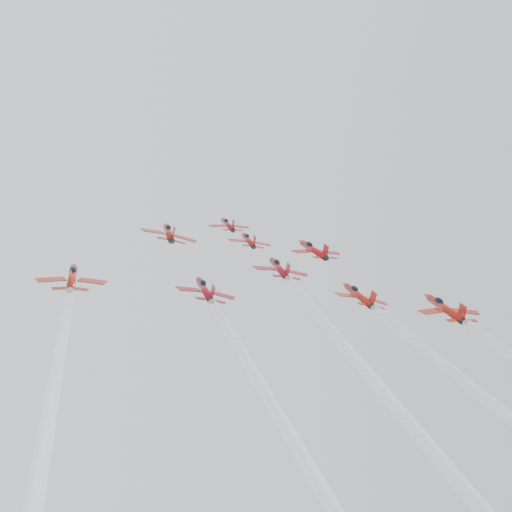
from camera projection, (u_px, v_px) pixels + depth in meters
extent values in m
cylinder|color=#B01015|center=(228.00, 225.00, 146.03)|extent=(1.01, 8.01, 6.19)
cone|color=#B01015|center=(223.00, 219.00, 151.27)|extent=(1.01, 2.22, 2.00)
cone|color=black|center=(233.00, 231.00, 141.22)|extent=(1.01, 1.48, 1.46)
ellipsoid|color=black|center=(227.00, 221.00, 147.90)|extent=(0.92, 2.12, 1.85)
cube|color=#B01015|center=(217.00, 225.00, 144.72)|extent=(3.74, 2.40, 1.04)
cube|color=#B01015|center=(240.00, 227.00, 145.99)|extent=(3.74, 2.40, 1.04)
cube|color=#B01015|center=(233.00, 224.00, 141.99)|extent=(0.11, 2.41, 2.45)
cube|color=#B01015|center=(226.00, 229.00, 141.75)|extent=(1.80, 1.19, 0.60)
cube|color=#B01015|center=(238.00, 231.00, 142.41)|extent=(1.80, 1.19, 0.60)
cylinder|color=#9E170F|center=(169.00, 233.00, 129.95)|extent=(1.23, 9.74, 7.53)
cone|color=#9E170F|center=(165.00, 225.00, 136.32)|extent=(1.23, 2.70, 2.43)
cone|color=black|center=(173.00, 242.00, 124.10)|extent=(1.23, 1.80, 1.78)
ellipsoid|color=black|center=(168.00, 227.00, 132.22)|extent=(1.11, 2.57, 2.25)
cube|color=#9E170F|center=(153.00, 233.00, 128.36)|extent=(4.55, 2.92, 1.27)
cube|color=#9E170F|center=(186.00, 237.00, 129.90)|extent=(4.55, 2.92, 1.27)
cube|color=#9E170F|center=(173.00, 233.00, 125.04)|extent=(0.13, 2.93, 2.98)
cube|color=#9E170F|center=(163.00, 239.00, 124.75)|extent=(2.18, 1.44, 0.73)
cube|color=#9E170F|center=(181.00, 241.00, 125.55)|extent=(2.18, 1.44, 0.73)
cylinder|color=#AF1810|center=(249.00, 241.00, 134.88)|extent=(1.00, 7.91, 6.11)
cone|color=#AF1810|center=(243.00, 234.00, 140.06)|extent=(1.00, 2.20, 1.97)
cone|color=black|center=(255.00, 248.00, 130.13)|extent=(1.00, 1.46, 1.44)
ellipsoid|color=black|center=(247.00, 236.00, 136.73)|extent=(0.90, 2.09, 1.83)
cube|color=#AF1810|center=(237.00, 241.00, 133.59)|extent=(3.69, 2.37, 1.03)
cube|color=#AF1810|center=(262.00, 243.00, 134.84)|extent=(3.69, 2.37, 1.03)
cube|color=#AF1810|center=(254.00, 240.00, 130.90)|extent=(0.11, 2.38, 2.42)
cube|color=#AF1810|center=(247.00, 246.00, 130.66)|extent=(1.77, 1.17, 0.59)
cube|color=#AF1810|center=(260.00, 247.00, 131.31)|extent=(1.77, 1.17, 0.59)
cylinder|color=#AF1014|center=(314.00, 250.00, 136.15)|extent=(1.17, 9.26, 7.16)
cone|color=#AF1014|center=(304.00, 242.00, 142.21)|extent=(1.17, 2.57, 2.31)
cone|color=black|center=(324.00, 259.00, 130.59)|extent=(1.17, 1.71, 1.69)
ellipsoid|color=black|center=(311.00, 244.00, 138.31)|extent=(1.06, 2.45, 2.14)
cube|color=#AF1014|center=(301.00, 250.00, 134.63)|extent=(4.33, 2.77, 1.20)
cube|color=#AF1014|center=(329.00, 253.00, 136.10)|extent=(4.33, 2.77, 1.20)
cube|color=#AF1014|center=(323.00, 250.00, 131.48)|extent=(0.13, 2.79, 2.83)
cube|color=#AF1014|center=(314.00, 256.00, 131.20)|extent=(2.08, 1.37, 0.69)
cube|color=#AF1014|center=(329.00, 258.00, 131.96)|extent=(2.08, 1.37, 0.69)
cylinder|color=maroon|center=(279.00, 269.00, 118.09)|extent=(1.11, 8.82, 6.82)
cone|color=maroon|center=(270.00, 259.00, 123.86)|extent=(1.11, 2.45, 2.20)
cone|color=black|center=(288.00, 279.00, 112.79)|extent=(1.11, 1.63, 1.61)
ellipsoid|color=black|center=(276.00, 262.00, 120.15)|extent=(1.01, 2.33, 2.04)
cube|color=maroon|center=(265.00, 269.00, 116.64)|extent=(4.12, 2.64, 1.15)
cube|color=maroon|center=(296.00, 272.00, 118.04)|extent=(4.12, 2.64, 1.15)
cube|color=maroon|center=(288.00, 269.00, 113.64)|extent=(0.12, 2.66, 2.70)
cube|color=maroon|center=(278.00, 276.00, 113.37)|extent=(1.98, 1.31, 0.66)
cube|color=maroon|center=(295.00, 278.00, 114.10)|extent=(1.98, 1.31, 0.66)
cylinder|color=white|center=(412.00, 418.00, 69.84)|extent=(1.41, 74.38, 54.42)
cylinder|color=#AB2210|center=(72.00, 278.00, 95.10)|extent=(1.08, 8.62, 6.66)
cone|color=#AB2210|center=(73.00, 266.00, 100.74)|extent=(1.08, 2.39, 2.15)
cone|color=black|center=(71.00, 291.00, 89.93)|extent=(1.08, 1.59, 1.57)
ellipsoid|color=black|center=(73.00, 270.00, 97.11)|extent=(0.99, 2.28, 1.99)
cube|color=#AB2210|center=(51.00, 278.00, 93.69)|extent=(4.02, 2.58, 1.12)
cube|color=#AB2210|center=(92.00, 282.00, 95.06)|extent=(4.02, 2.58, 1.12)
cube|color=#AB2210|center=(72.00, 279.00, 90.76)|extent=(0.12, 2.59, 2.64)
cube|color=#AB2210|center=(60.00, 288.00, 90.50)|extent=(1.93, 1.27, 0.64)
cube|color=#AB2210|center=(82.00, 290.00, 91.21)|extent=(1.93, 1.27, 0.64)
cylinder|color=white|center=(57.00, 499.00, 47.99)|extent=(1.38, 72.64, 53.15)
cylinder|color=maroon|center=(205.00, 290.00, 99.58)|extent=(1.00, 7.95, 6.15)
cone|color=maroon|center=(199.00, 279.00, 104.78)|extent=(1.00, 2.21, 1.98)
cone|color=black|center=(211.00, 302.00, 94.80)|extent=(1.00, 1.47, 1.45)
ellipsoid|color=black|center=(203.00, 283.00, 101.43)|extent=(0.91, 2.10, 1.84)
cube|color=maroon|center=(188.00, 291.00, 98.27)|extent=(3.71, 2.38, 1.03)
cube|color=maroon|center=(223.00, 294.00, 99.54)|extent=(3.71, 2.38, 1.03)
cube|color=maroon|center=(211.00, 292.00, 95.57)|extent=(0.11, 2.39, 2.43)
cube|color=maroon|center=(200.00, 299.00, 95.33)|extent=(1.78, 1.18, 0.59)
cube|color=maroon|center=(219.00, 301.00, 95.98)|extent=(1.78, 1.18, 0.59)
cylinder|color=white|center=(296.00, 474.00, 56.08)|extent=(1.27, 67.06, 49.06)
cylinder|color=#A91B10|center=(359.00, 296.00, 109.79)|extent=(1.05, 8.32, 6.43)
cone|color=#A91B10|center=(346.00, 285.00, 115.23)|extent=(1.05, 2.31, 2.07)
cone|color=black|center=(372.00, 308.00, 104.80)|extent=(1.05, 1.54, 1.52)
ellipsoid|color=black|center=(355.00, 289.00, 111.73)|extent=(0.95, 2.20, 1.92)
cube|color=#A91B10|center=(345.00, 297.00, 108.43)|extent=(3.88, 2.49, 1.08)
cube|color=#A91B10|center=(376.00, 299.00, 109.75)|extent=(3.88, 2.49, 1.08)
cube|color=#A91B10|center=(371.00, 298.00, 105.60)|extent=(0.11, 2.50, 2.55)
cube|color=#A91B10|center=(361.00, 305.00, 105.35)|extent=(1.86, 1.23, 0.62)
cube|color=#A91B10|center=(378.00, 306.00, 106.03)|extent=(1.86, 1.23, 0.62)
cylinder|color=#AF1A10|center=(446.00, 309.00, 110.64)|extent=(1.18, 9.34, 7.22)
cone|color=#AF1A10|center=(427.00, 296.00, 116.75)|extent=(1.18, 2.59, 2.33)
cone|color=black|center=(465.00, 323.00, 105.03)|extent=(1.18, 1.73, 1.70)
ellipsoid|color=black|center=(439.00, 301.00, 112.82)|extent=(1.07, 2.47, 2.16)
cube|color=#AF1A10|center=(432.00, 310.00, 109.11)|extent=(4.36, 2.80, 1.21)
cube|color=#AF1A10|center=(465.00, 313.00, 110.59)|extent=(4.36, 2.80, 1.21)
cube|color=#AF1A10|center=(463.00, 312.00, 105.93)|extent=(0.13, 2.81, 2.86)
cube|color=#AF1A10|center=(452.00, 320.00, 105.65)|extent=(2.09, 1.38, 0.70)
cube|color=#AF1A10|center=(470.00, 321.00, 106.42)|extent=(2.09, 1.38, 0.70)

